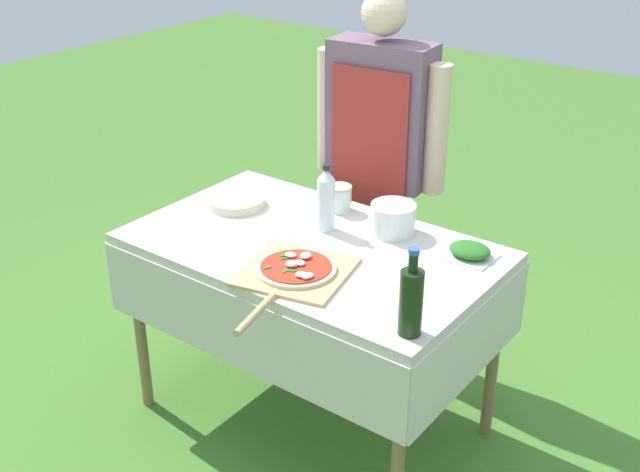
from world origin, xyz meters
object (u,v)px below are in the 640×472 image
(prep_table, at_px, (312,265))
(pizza_on_peel, at_px, (294,272))
(oil_bottle, at_px, (411,301))
(herb_container, at_px, (470,251))
(mixing_tub, at_px, (393,219))
(sauce_jar, at_px, (339,200))
(person_cook, at_px, (379,149))
(plate_stack, at_px, (236,202))
(water_bottle, at_px, (326,200))

(prep_table, distance_m, pizza_on_peel, 0.26)
(oil_bottle, height_order, herb_container, oil_bottle)
(mixing_tub, xyz_separation_m, sauce_jar, (-0.27, 0.05, -0.01))
(herb_container, distance_m, mixing_tub, 0.32)
(person_cook, distance_m, pizza_on_peel, 0.89)
(prep_table, distance_m, sauce_jar, 0.33)
(person_cook, xyz_separation_m, pizza_on_peel, (0.22, -0.85, -0.13))
(pizza_on_peel, relative_size, plate_stack, 2.63)
(pizza_on_peel, relative_size, sauce_jar, 5.97)
(pizza_on_peel, height_order, oil_bottle, oil_bottle)
(oil_bottle, xyz_separation_m, mixing_tub, (-0.40, 0.54, -0.05))
(water_bottle, height_order, plate_stack, water_bottle)
(oil_bottle, relative_size, water_bottle, 1.08)
(water_bottle, bearing_deg, pizza_on_peel, -70.21)
(person_cook, relative_size, plate_stack, 6.82)
(person_cook, relative_size, herb_container, 9.14)
(herb_container, height_order, plate_stack, herb_container)
(plate_stack, distance_m, sauce_jar, 0.41)
(person_cook, relative_size, oil_bottle, 5.65)
(prep_table, xyz_separation_m, pizza_on_peel, (0.10, -0.22, 0.10))
(herb_container, bearing_deg, prep_table, -153.93)
(water_bottle, xyz_separation_m, sauce_jar, (-0.06, 0.17, -0.08))
(water_bottle, xyz_separation_m, mixing_tub, (0.21, 0.13, -0.06))
(person_cook, xyz_separation_m, water_bottle, (0.10, -0.51, -0.02))
(person_cook, bearing_deg, plate_stack, 54.95)
(pizza_on_peel, relative_size, water_bottle, 2.36)
(oil_bottle, bearing_deg, water_bottle, 145.83)
(person_cook, distance_m, sauce_jar, 0.35)
(herb_container, bearing_deg, pizza_on_peel, -130.93)
(plate_stack, relative_size, sauce_jar, 2.27)
(pizza_on_peel, height_order, water_bottle, water_bottle)
(water_bottle, height_order, sauce_jar, water_bottle)
(pizza_on_peel, distance_m, herb_container, 0.62)
(pizza_on_peel, distance_m, water_bottle, 0.38)
(person_cook, bearing_deg, herb_container, 143.21)
(person_cook, height_order, oil_bottle, person_cook)
(herb_container, relative_size, mixing_tub, 1.03)
(person_cook, bearing_deg, prep_table, 96.07)
(water_bottle, xyz_separation_m, plate_stack, (-0.41, -0.04, -0.10))
(oil_bottle, bearing_deg, person_cook, 127.62)
(mixing_tub, height_order, sauce_jar, mixing_tub)
(prep_table, distance_m, herb_container, 0.57)
(oil_bottle, height_order, water_bottle, oil_bottle)
(person_cook, distance_m, herb_container, 0.75)
(person_cook, relative_size, water_bottle, 6.12)
(mixing_tub, distance_m, sauce_jar, 0.28)
(pizza_on_peel, height_order, herb_container, same)
(person_cook, xyz_separation_m, herb_container, (0.63, -0.38, -0.12))
(person_cook, relative_size, pizza_on_peel, 2.59)
(herb_container, distance_m, plate_stack, 0.96)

